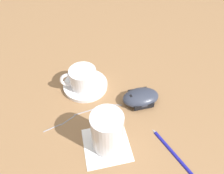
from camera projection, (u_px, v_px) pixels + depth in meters
ground_plane at (111, 115)px, 0.61m from camera, size 3.00×3.00×0.00m
saucer at (85, 85)px, 0.68m from camera, size 0.14×0.14×0.01m
coffee_cup at (82, 78)px, 0.65m from camera, size 0.11×0.08×0.06m
computer_mouse at (141, 97)px, 0.63m from camera, size 0.11×0.08×0.04m
mouse_cable at (84, 114)px, 0.61m from camera, size 0.22×0.07×0.00m
napkin_under_glass at (107, 145)px, 0.55m from camera, size 0.12×0.12×0.00m
drinking_glass at (107, 132)px, 0.51m from camera, size 0.08×0.08×0.11m
pen at (174, 152)px, 0.53m from camera, size 0.07×0.15×0.01m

